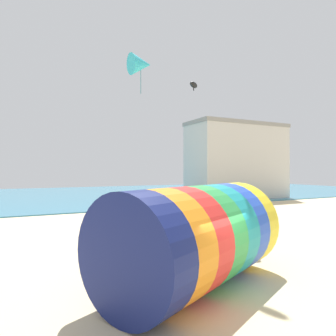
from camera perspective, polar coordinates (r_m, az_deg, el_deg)
The scene contains 7 objects.
ground_plane at distance 9.81m, azimuth 9.10°, elevation -23.54°, with size 120.00×120.00×0.00m, color beige.
sea at distance 47.83m, azimuth -19.94°, elevation -4.92°, with size 120.00×40.00×0.10m, color teal.
giant_inflatable_tube at distance 10.15m, azimuth 5.21°, elevation -12.83°, with size 7.47×5.92×3.34m.
kite_handler at distance 14.38m, azimuth 15.91°, elevation -12.23°, with size 0.26×0.38×1.75m.
kite_black_parafoil at distance 27.24m, azimuth 4.91°, elevation 15.49°, with size 1.44×1.36×0.74m.
kite_cyan_delta at distance 17.72m, azimuth -5.20°, elevation 19.06°, with size 1.40×1.27×2.30m.
promenade_building at distance 41.40m, azimuth 13.01°, elevation 1.32°, with size 13.63×5.84×10.14m.
Camera 1 is at (-5.21, -7.36, 3.86)m, focal length 32.00 mm.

